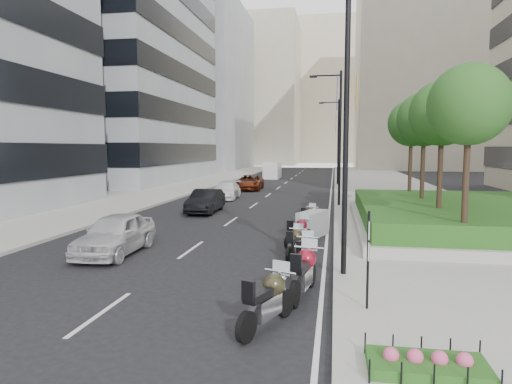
% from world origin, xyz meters
% --- Properties ---
extents(ground, '(160.00, 160.00, 0.00)m').
position_xyz_m(ground, '(0.00, 0.00, 0.00)').
color(ground, black).
rests_on(ground, ground).
extents(sidewalk_right, '(10.00, 100.00, 0.15)m').
position_xyz_m(sidewalk_right, '(9.00, 30.00, 0.07)').
color(sidewalk_right, '#9E9B93').
rests_on(sidewalk_right, ground).
extents(sidewalk_left, '(8.00, 100.00, 0.15)m').
position_xyz_m(sidewalk_left, '(-12.00, 30.00, 0.07)').
color(sidewalk_left, '#9E9B93').
rests_on(sidewalk_left, ground).
extents(lane_edge, '(0.12, 100.00, 0.01)m').
position_xyz_m(lane_edge, '(3.70, 30.00, 0.01)').
color(lane_edge, silver).
rests_on(lane_edge, ground).
extents(lane_centre, '(0.12, 100.00, 0.01)m').
position_xyz_m(lane_centre, '(-1.50, 30.00, 0.01)').
color(lane_centre, silver).
rests_on(lane_centre, ground).
extents(building_grey_mid, '(22.00, 26.00, 40.00)m').
position_xyz_m(building_grey_mid, '(-24.00, 38.00, 20.00)').
color(building_grey_mid, gray).
rests_on(building_grey_mid, ground).
extents(building_grey_far, '(22.00, 26.00, 30.00)m').
position_xyz_m(building_grey_far, '(-24.00, 70.00, 15.00)').
color(building_grey_far, gray).
rests_on(building_grey_far, ground).
extents(building_cream_right, '(28.00, 24.00, 36.00)m').
position_xyz_m(building_cream_right, '(22.00, 80.00, 18.00)').
color(building_cream_right, '#B7AD93').
rests_on(building_cream_right, ground).
extents(building_cream_left, '(26.00, 24.00, 34.00)m').
position_xyz_m(building_cream_left, '(-18.00, 100.00, 17.00)').
color(building_cream_left, '#B7AD93').
rests_on(building_cream_left, ground).
extents(building_cream_centre, '(30.00, 24.00, 38.00)m').
position_xyz_m(building_cream_centre, '(2.00, 120.00, 19.00)').
color(building_cream_centre, '#B7AD93').
rests_on(building_cream_centre, ground).
extents(planter, '(10.00, 14.00, 0.40)m').
position_xyz_m(planter, '(10.00, 10.00, 0.35)').
color(planter, '#A5A299').
rests_on(planter, sidewalk_right).
extents(hedge, '(9.40, 13.40, 0.80)m').
position_xyz_m(hedge, '(10.00, 10.00, 0.95)').
color(hedge, '#164E1A').
rests_on(hedge, planter).
extents(flower_bed, '(2.00, 1.00, 0.20)m').
position_xyz_m(flower_bed, '(5.60, -5.00, 0.25)').
color(flower_bed, '#164E1A').
rests_on(flower_bed, sidewalk_right).
extents(tree_0, '(2.80, 2.80, 6.30)m').
position_xyz_m(tree_0, '(8.50, 4.00, 5.42)').
color(tree_0, '#332319').
rests_on(tree_0, planter).
extents(tree_1, '(2.80, 2.80, 6.30)m').
position_xyz_m(tree_1, '(8.50, 8.00, 5.42)').
color(tree_1, '#332319').
rests_on(tree_1, planter).
extents(tree_2, '(2.80, 2.80, 6.30)m').
position_xyz_m(tree_2, '(8.50, 12.00, 5.42)').
color(tree_2, '#332319').
rests_on(tree_2, planter).
extents(tree_3, '(2.80, 2.80, 6.30)m').
position_xyz_m(tree_3, '(8.50, 16.00, 5.42)').
color(tree_3, '#332319').
rests_on(tree_3, planter).
extents(lamp_post_0, '(2.34, 0.45, 9.00)m').
position_xyz_m(lamp_post_0, '(4.14, 1.00, 5.07)').
color(lamp_post_0, black).
rests_on(lamp_post_0, ground).
extents(lamp_post_1, '(2.34, 0.45, 9.00)m').
position_xyz_m(lamp_post_1, '(4.14, 18.00, 5.07)').
color(lamp_post_1, black).
rests_on(lamp_post_1, ground).
extents(lamp_post_2, '(2.34, 0.45, 9.00)m').
position_xyz_m(lamp_post_2, '(4.14, 36.00, 5.07)').
color(lamp_post_2, black).
rests_on(lamp_post_2, ground).
extents(parking_sign, '(0.06, 0.32, 2.50)m').
position_xyz_m(parking_sign, '(4.80, -2.00, 1.46)').
color(parking_sign, black).
rests_on(parking_sign, ground).
extents(motorcycle_0, '(1.09, 2.25, 1.18)m').
position_xyz_m(motorcycle_0, '(2.60, -3.21, 0.63)').
color(motorcycle_0, black).
rests_on(motorcycle_0, ground).
extents(motorcycle_1, '(0.82, 2.47, 1.24)m').
position_xyz_m(motorcycle_1, '(3.22, -0.89, 0.66)').
color(motorcycle_1, black).
rests_on(motorcycle_1, ground).
extents(motorcycle_2, '(0.73, 2.19, 1.09)m').
position_xyz_m(motorcycle_2, '(3.10, 1.35, 0.58)').
color(motorcycle_2, black).
rests_on(motorcycle_2, ground).
extents(motorcycle_3, '(0.67, 1.99, 1.00)m').
position_xyz_m(motorcycle_3, '(2.61, 3.40, 0.53)').
color(motorcycle_3, black).
rests_on(motorcycle_3, ground).
extents(motorcycle_4, '(1.03, 1.97, 1.05)m').
position_xyz_m(motorcycle_4, '(2.60, 5.42, 0.56)').
color(motorcycle_4, black).
rests_on(motorcycle_4, ground).
extents(motorcycle_5, '(1.42, 2.05, 1.15)m').
position_xyz_m(motorcycle_5, '(3.06, 7.40, 0.58)').
color(motorcycle_5, black).
rests_on(motorcycle_5, ground).
extents(motorcycle_6, '(0.85, 1.94, 1.00)m').
position_xyz_m(motorcycle_6, '(2.75, 9.78, 0.53)').
color(motorcycle_6, black).
rests_on(motorcycle_6, ground).
extents(car_a, '(1.93, 4.53, 1.53)m').
position_xyz_m(car_a, '(-4.07, 2.82, 0.76)').
color(car_a, silver).
rests_on(car_a, ground).
extents(car_b, '(1.57, 4.36, 1.43)m').
position_xyz_m(car_b, '(-3.79, 13.98, 0.71)').
color(car_b, black).
rests_on(car_b, ground).
extents(car_c, '(2.07, 4.63, 1.32)m').
position_xyz_m(car_c, '(-4.33, 21.60, 0.66)').
color(car_c, white).
rests_on(car_c, ground).
extents(car_d, '(2.56, 5.18, 1.41)m').
position_xyz_m(car_d, '(-3.98, 29.53, 0.71)').
color(car_d, '#5B1E0A').
rests_on(car_d, ground).
extents(delivery_van, '(1.90, 4.92, 2.06)m').
position_xyz_m(delivery_van, '(-4.04, 46.07, 0.96)').
color(delivery_van, white).
rests_on(delivery_van, ground).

